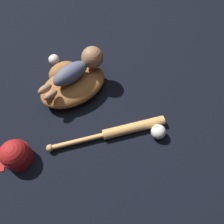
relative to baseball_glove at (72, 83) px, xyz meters
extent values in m
plane|color=black|center=(0.01, 0.03, -0.05)|extent=(6.00, 6.00, 0.00)
ellipsoid|color=#935B2D|center=(0.00, -0.02, 0.00)|extent=(0.41, 0.31, 0.11)
ellipsoid|color=#935B2D|center=(-0.02, 0.10, 0.00)|extent=(0.18, 0.14, 0.11)
ellipsoid|color=#4C516B|center=(0.00, -0.02, 0.10)|extent=(0.22, 0.14, 0.09)
sphere|color=#936647|center=(0.14, 0.02, 0.11)|extent=(0.12, 0.12, 0.12)
ellipsoid|color=#936647|center=(-0.14, -0.04, 0.07)|extent=(0.08, 0.06, 0.04)
ellipsoid|color=#936647|center=(-0.13, -0.08, 0.07)|extent=(0.08, 0.06, 0.04)
cylinder|color=tan|center=(0.19, -0.37, -0.03)|extent=(0.32, 0.11, 0.05)
cylinder|color=tan|center=(-0.10, -0.32, -0.03)|extent=(0.26, 0.07, 0.02)
sphere|color=#B68649|center=(-0.22, -0.30, -0.03)|extent=(0.04, 0.04, 0.04)
sphere|color=white|center=(0.28, -0.45, -0.02)|extent=(0.07, 0.07, 0.07)
sphere|color=white|center=(-0.03, 0.23, -0.02)|extent=(0.07, 0.07, 0.07)
cylinder|color=maroon|center=(-0.37, -0.27, -0.02)|extent=(0.13, 0.13, 0.08)
sphere|color=maroon|center=(-0.37, -0.27, 0.01)|extent=(0.13, 0.13, 0.13)
camera|label=1|loc=(-0.12, -0.77, 0.95)|focal=35.00mm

